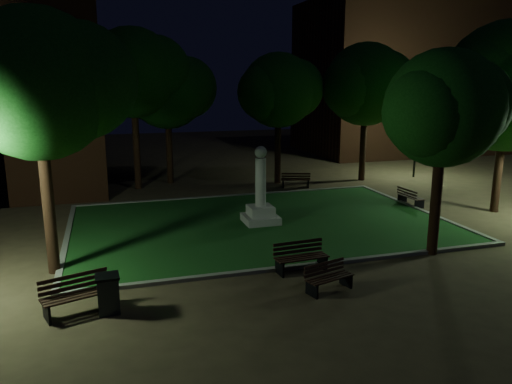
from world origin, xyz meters
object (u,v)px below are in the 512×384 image
bench_near_right (301,258)px  bench_far_side (296,180)px  monument (261,202)px  bench_right_side (410,198)px  bench_near_left (328,278)px  bench_west_near (77,295)px  trash_bin (108,294)px

bench_near_right → bench_far_side: bench_near_right is taller
monument → bench_right_side: bearing=7.0°
bench_right_side → bench_far_side: 6.55m
bench_near_left → bench_near_right: bench_near_right is taller
bench_near_left → bench_near_right: (-0.20, 1.61, 0.06)m
bench_right_side → bench_far_side: bench_far_side is taller
monument → bench_far_side: size_ratio=1.90×
monument → bench_near_right: (-0.35, -5.32, -0.52)m
bench_near_left → bench_far_side: bench_far_side is taller
monument → bench_west_near: bearing=-137.7°
bench_near_right → bench_far_side: bearing=65.2°
monument → bench_near_right: bearing=-93.7°
bench_near_right → bench_right_side: bearing=33.4°
monument → bench_far_side: (4.02, 6.32, -0.55)m
bench_west_near → bench_near_left: bearing=-24.1°
bench_near_right → trash_bin: bearing=-172.3°
monument → bench_near_left: size_ratio=2.07×
bench_near_right → bench_west_near: bench_west_near is taller
bench_right_side → bench_far_side: size_ratio=0.91×
bench_right_side → trash_bin: (-13.93, -7.52, 0.13)m
monument → bench_west_near: monument is taller
bench_near_left → trash_bin: trash_bin is taller
monument → bench_far_side: monument is taller
bench_right_side → bench_far_side: (-3.76, 5.36, 0.02)m
bench_near_left → bench_far_side: bearing=56.2°
monument → trash_bin: size_ratio=3.14×
bench_right_side → bench_far_side: bearing=31.8°
bench_near_left → bench_west_near: size_ratio=0.82×
bench_west_near → bench_far_side: size_ratio=1.12×
monument → bench_near_left: (-0.14, -6.94, -0.58)m
bench_near_left → bench_west_near: bench_west_near is taller
monument → bench_near_left: monument is taller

